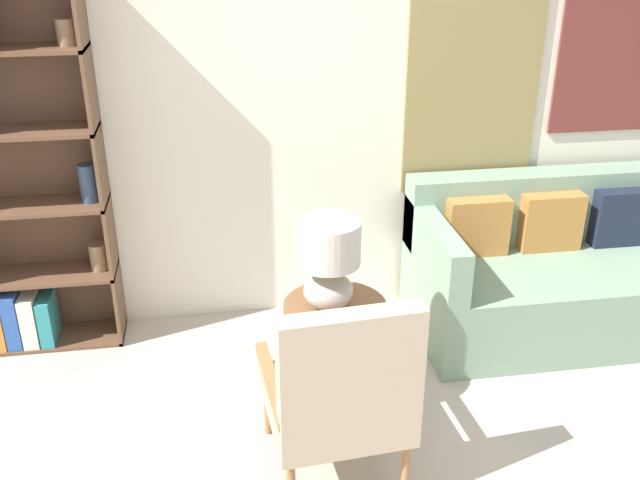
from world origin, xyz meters
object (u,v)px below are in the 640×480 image
at_px(side_table, 335,317).
at_px(couch, 554,272).
at_px(armchair, 341,390).
at_px(table_lamp, 328,259).

bearing_deg(side_table, couch, 22.30).
bearing_deg(armchair, table_lamp, 85.88).
xyz_separation_m(couch, side_table, (-1.40, -0.58, 0.17)).
bearing_deg(armchair, side_table, 82.35).
bearing_deg(side_table, armchair, -97.65).
xyz_separation_m(armchair, table_lamp, (0.04, 0.54, 0.32)).
height_order(side_table, table_lamp, table_lamp).
height_order(armchair, side_table, armchair).
relative_size(armchair, couch, 0.57).
distance_m(armchair, side_table, 0.56).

